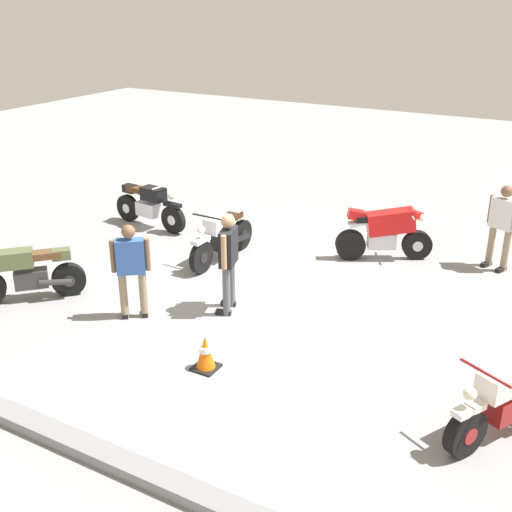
% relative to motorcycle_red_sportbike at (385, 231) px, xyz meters
% --- Properties ---
extents(ground_plane, '(40.00, 40.00, 0.00)m').
position_rel_motorcycle_red_sportbike_xyz_m(ground_plane, '(1.16, 2.84, -0.59)').
color(ground_plane, gray).
extents(curb_edge, '(14.00, 0.30, 0.15)m').
position_rel_motorcycle_red_sportbike_xyz_m(curb_edge, '(1.16, 7.44, -0.52)').
color(curb_edge, gray).
rests_on(curb_edge, ground).
extents(motorcycle_red_sportbike, '(1.80, 1.12, 1.14)m').
position_rel_motorcycle_red_sportbike_xyz_m(motorcycle_red_sportbike, '(0.00, 0.00, 0.00)').
color(motorcycle_red_sportbike, black).
rests_on(motorcycle_red_sportbike, ground).
extents(motorcycle_silver_cruiser, '(0.70, 2.09, 1.09)m').
position_rel_motorcycle_red_sportbike_xyz_m(motorcycle_silver_cruiser, '(2.82, 1.67, -0.07)').
color(motorcycle_silver_cruiser, black).
rests_on(motorcycle_silver_cruiser, ground).
extents(motorcycle_olive_vintage, '(1.47, 1.52, 1.07)m').
position_rel_motorcycle_red_sportbike_xyz_m(motorcycle_olive_vintage, '(4.82, 4.87, -0.11)').
color(motorcycle_olive_vintage, black).
rests_on(motorcycle_olive_vintage, ground).
extents(motorcycle_black_cruiser, '(2.09, 0.70, 1.09)m').
position_rel_motorcycle_red_sportbike_xyz_m(motorcycle_black_cruiser, '(5.36, 0.81, -0.07)').
color(motorcycle_black_cruiser, black).
rests_on(motorcycle_black_cruiser, ground).
extents(motorcycle_cream_vintage, '(1.08, 1.80, 1.07)m').
position_rel_motorcycle_red_sportbike_xyz_m(motorcycle_cream_vintage, '(-3.10, 4.66, -0.11)').
color(motorcycle_cream_vintage, black).
rests_on(motorcycle_cream_vintage, ground).
extents(person_in_black_shirt, '(0.42, 0.66, 1.74)m').
position_rel_motorcycle_red_sportbike_xyz_m(person_in_black_shirt, '(1.54, 3.50, 0.41)').
color(person_in_black_shirt, '#59595B').
rests_on(person_in_black_shirt, ground).
extents(person_in_white_shirt, '(0.63, 0.46, 1.69)m').
position_rel_motorcycle_red_sportbike_xyz_m(person_in_white_shirt, '(-2.09, -0.64, 0.37)').
color(person_in_white_shirt, gray).
rests_on(person_in_white_shirt, ground).
extents(person_in_blue_shirt, '(0.56, 0.51, 1.64)m').
position_rel_motorcycle_red_sportbike_xyz_m(person_in_blue_shirt, '(2.79, 4.49, 0.34)').
color(person_in_blue_shirt, gray).
rests_on(person_in_blue_shirt, ground).
extents(traffic_cone, '(0.36, 0.36, 0.53)m').
position_rel_motorcycle_red_sportbike_xyz_m(traffic_cone, '(0.88, 5.22, -0.33)').
color(traffic_cone, black).
rests_on(traffic_cone, ground).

